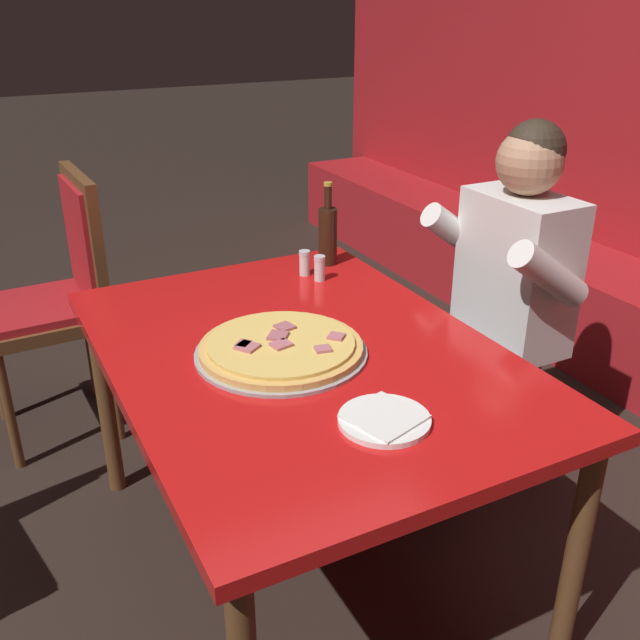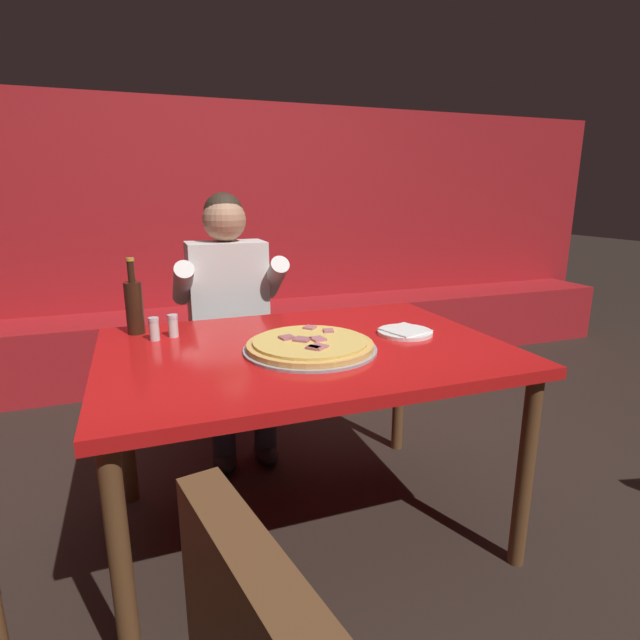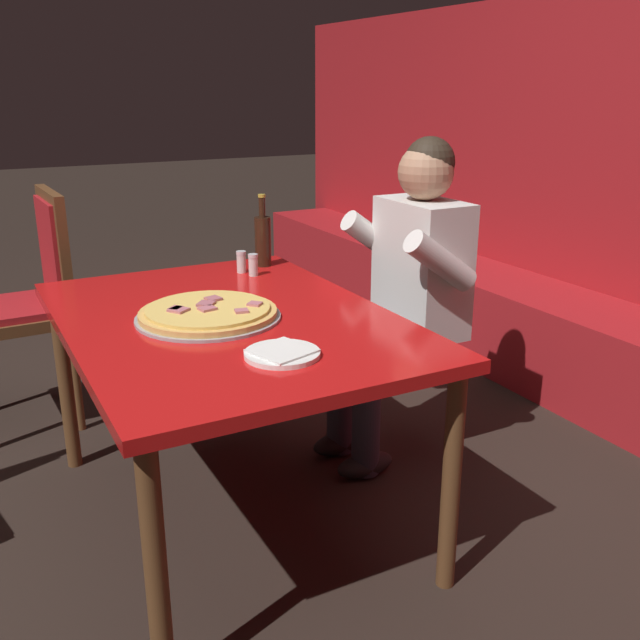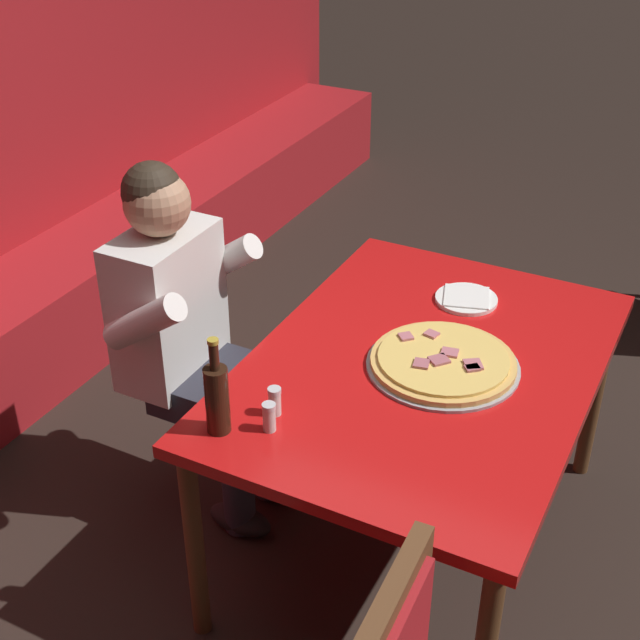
{
  "view_description": "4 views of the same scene",
  "coord_description": "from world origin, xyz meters",
  "px_view_note": "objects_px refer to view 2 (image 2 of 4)",
  "views": [
    {
      "loc": [
        1.55,
        -0.74,
        1.63
      ],
      "look_at": [
        0.07,
        0.02,
        0.86
      ],
      "focal_mm": 40.0,
      "sensor_mm": 36.0,
      "label": 1
    },
    {
      "loc": [
        -0.53,
        -1.61,
        1.28
      ],
      "look_at": [
        0.08,
        0.06,
        0.82
      ],
      "focal_mm": 28.0,
      "sensor_mm": 36.0,
      "label": 2
    },
    {
      "loc": [
        2.07,
        -0.75,
        1.46
      ],
      "look_at": [
        0.08,
        0.3,
        0.71
      ],
      "focal_mm": 40.0,
      "sensor_mm": 36.0,
      "label": 3
    },
    {
      "loc": [
        -2.13,
        -0.74,
        2.26
      ],
      "look_at": [
        -0.18,
        0.26,
        0.92
      ],
      "focal_mm": 50.0,
      "sensor_mm": 36.0,
      "label": 4
    }
  ],
  "objects_px": {
    "plate_white_paper": "(405,332)",
    "diner_seated_blue_shirt": "(231,312)",
    "pizza": "(310,345)",
    "beer_bottle": "(134,305)",
    "main_dining_table": "(305,365)",
    "shaker_black_pepper": "(173,327)",
    "shaker_parmesan": "(154,330)"
  },
  "relations": [
    {
      "from": "plate_white_paper",
      "to": "shaker_parmesan",
      "type": "xyz_separation_m",
      "value": [
        -0.91,
        0.25,
        0.03
      ]
    },
    {
      "from": "main_dining_table",
      "to": "diner_seated_blue_shirt",
      "type": "distance_m",
      "value": 0.78
    },
    {
      "from": "pizza",
      "to": "shaker_black_pepper",
      "type": "distance_m",
      "value": 0.55
    },
    {
      "from": "main_dining_table",
      "to": "plate_white_paper",
      "type": "relative_size",
      "value": 6.65
    },
    {
      "from": "pizza",
      "to": "diner_seated_blue_shirt",
      "type": "relative_size",
      "value": 0.36
    },
    {
      "from": "main_dining_table",
      "to": "shaker_parmesan",
      "type": "xyz_separation_m",
      "value": [
        -0.5,
        0.25,
        0.11
      ]
    },
    {
      "from": "beer_bottle",
      "to": "shaker_parmesan",
      "type": "relative_size",
      "value": 3.4
    },
    {
      "from": "beer_bottle",
      "to": "shaker_parmesan",
      "type": "bearing_deg",
      "value": -62.9
    },
    {
      "from": "plate_white_paper",
      "to": "shaker_black_pepper",
      "type": "relative_size",
      "value": 2.44
    },
    {
      "from": "pizza",
      "to": "beer_bottle",
      "type": "height_order",
      "value": "beer_bottle"
    },
    {
      "from": "main_dining_table",
      "to": "shaker_black_pepper",
      "type": "bearing_deg",
      "value": 147.26
    },
    {
      "from": "plate_white_paper",
      "to": "diner_seated_blue_shirt",
      "type": "relative_size",
      "value": 0.16
    },
    {
      "from": "pizza",
      "to": "plate_white_paper",
      "type": "bearing_deg",
      "value": 9.47
    },
    {
      "from": "pizza",
      "to": "beer_bottle",
      "type": "relative_size",
      "value": 1.58
    },
    {
      "from": "main_dining_table",
      "to": "shaker_black_pepper",
      "type": "xyz_separation_m",
      "value": [
        -0.43,
        0.28,
        0.11
      ]
    },
    {
      "from": "pizza",
      "to": "diner_seated_blue_shirt",
      "type": "distance_m",
      "value": 0.84
    },
    {
      "from": "main_dining_table",
      "to": "shaker_black_pepper",
      "type": "height_order",
      "value": "shaker_black_pepper"
    },
    {
      "from": "pizza",
      "to": "diner_seated_blue_shirt",
      "type": "xyz_separation_m",
      "value": [
        -0.12,
        0.83,
        -0.06
      ]
    },
    {
      "from": "pizza",
      "to": "shaker_parmesan",
      "type": "xyz_separation_m",
      "value": [
        -0.5,
        0.31,
        0.02
      ]
    },
    {
      "from": "shaker_parmesan",
      "to": "beer_bottle",
      "type": "bearing_deg",
      "value": 117.1
    },
    {
      "from": "main_dining_table",
      "to": "shaker_parmesan",
      "type": "distance_m",
      "value": 0.57
    },
    {
      "from": "pizza",
      "to": "shaker_black_pepper",
      "type": "height_order",
      "value": "shaker_black_pepper"
    },
    {
      "from": "shaker_parmesan",
      "to": "shaker_black_pepper",
      "type": "distance_m",
      "value": 0.07
    },
    {
      "from": "shaker_parmesan",
      "to": "shaker_black_pepper",
      "type": "bearing_deg",
      "value": 17.85
    },
    {
      "from": "main_dining_table",
      "to": "diner_seated_blue_shirt",
      "type": "xyz_separation_m",
      "value": [
        -0.12,
        0.77,
        0.03
      ]
    },
    {
      "from": "pizza",
      "to": "main_dining_table",
      "type": "bearing_deg",
      "value": 91.22
    },
    {
      "from": "diner_seated_blue_shirt",
      "to": "shaker_black_pepper",
      "type": "bearing_deg",
      "value": -121.82
    },
    {
      "from": "pizza",
      "to": "shaker_parmesan",
      "type": "bearing_deg",
      "value": 147.8
    },
    {
      "from": "plate_white_paper",
      "to": "shaker_parmesan",
      "type": "height_order",
      "value": "shaker_parmesan"
    },
    {
      "from": "plate_white_paper",
      "to": "beer_bottle",
      "type": "distance_m",
      "value": 1.04
    },
    {
      "from": "diner_seated_blue_shirt",
      "to": "shaker_parmesan",
      "type": "bearing_deg",
      "value": -126.02
    },
    {
      "from": "plate_white_paper",
      "to": "diner_seated_blue_shirt",
      "type": "height_order",
      "value": "diner_seated_blue_shirt"
    }
  ]
}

